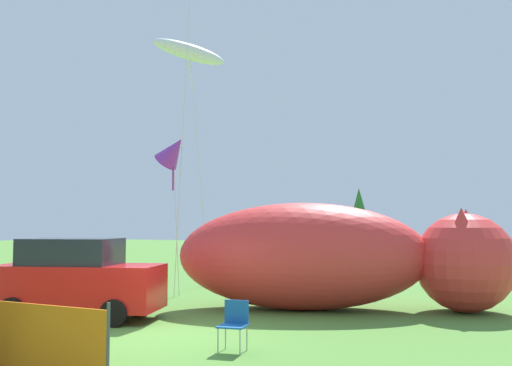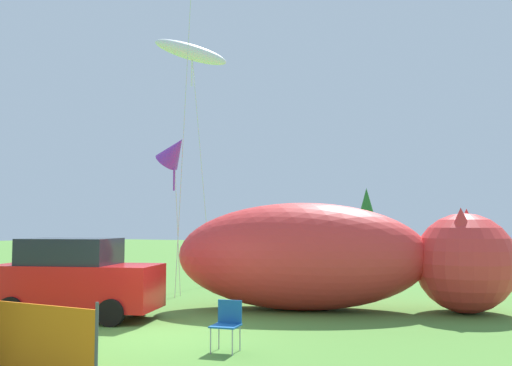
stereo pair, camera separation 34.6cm
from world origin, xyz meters
name	(u,v)px [view 1 (the left image)]	position (x,y,z in m)	size (l,w,h in m)	color
ground_plane	(162,335)	(0.00, 0.00, 0.00)	(120.00, 120.00, 0.00)	#548C38
parked_car	(77,279)	(-3.02, 0.69, 0.99)	(4.37, 2.80, 2.00)	red
folding_chair	(234,321)	(2.12, -0.75, 0.56)	(0.57, 0.57, 0.93)	#1959A5
inflatable_cat	(336,260)	(2.36, 4.89, 1.36)	(9.22, 5.27, 2.95)	red
kite_purple_delta	(173,151)	(-3.20, 5.19, 4.73)	(1.33, 1.07, 5.38)	silver
kite_white_ghost	(190,53)	(-4.19, 7.74, 8.84)	(2.12, 2.90, 9.37)	silver
horizon_tree_east	(359,213)	(-5.05, 35.35, 3.25)	(2.22, 2.22, 5.29)	brown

